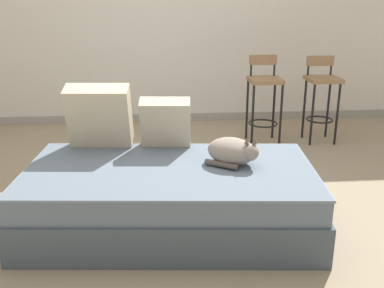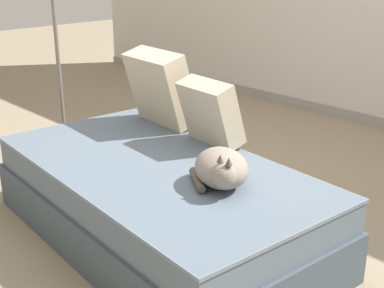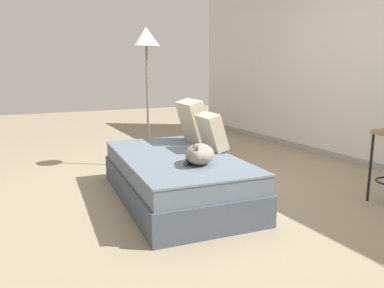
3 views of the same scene
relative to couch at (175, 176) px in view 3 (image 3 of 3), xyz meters
The scene contains 8 objects.
ground_plane 0.45m from the couch, 90.00° to the left, with size 16.00×16.00×0.00m, color gray.
wall_back_panel 2.86m from the couch, 90.00° to the left, with size 8.00×0.10×2.60m, color silver.
wall_baseboard_trim 2.60m from the couch, 90.00° to the left, with size 8.00×0.02×0.09m, color gray.
couch is the anchor object (origin of this frame).
throw_pillow_corner 0.78m from the couch, 137.64° to the left, with size 0.46×0.30×0.46m.
throw_pillow_middle 0.56m from the couch, 91.99° to the left, with size 0.36×0.25×0.37m.
cat 0.50m from the couch, ahead, with size 0.40×0.38×0.20m.
floor_lamp 1.76m from the couch, behind, with size 0.32×0.32×1.69m.
Camera 3 is at (3.07, -1.78, 1.20)m, focal length 35.00 mm.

